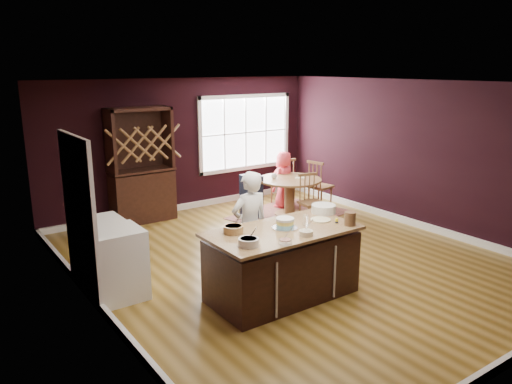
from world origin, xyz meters
TOP-DOWN VIEW (x-y plane):
  - room_shell at (0.00, 0.00)m, footprint 7.00×7.00m
  - window at (1.50, 3.47)m, footprint 2.36×0.10m
  - doorway at (-2.97, 0.60)m, footprint 0.08×1.26m
  - kitchen_island at (-0.88, -0.92)m, footprint 1.95×1.02m
  - dining_table at (1.50, 1.89)m, footprint 1.26×1.26m
  - baker at (-0.90, -0.20)m, footprint 0.58×0.40m
  - layer_cake at (-0.82, -0.89)m, footprint 0.33×0.33m
  - bowl_blue at (-1.57, -1.15)m, footprint 0.24×0.24m
  - bowl_yellow at (-1.46, -0.66)m, footprint 0.25×0.25m
  - bowl_pink at (-1.19, -1.35)m, footprint 0.16×0.16m
  - bowl_olive at (-0.79, -1.26)m, footprint 0.17×0.17m
  - drinking_glass at (-0.53, -0.95)m, footprint 0.07×0.07m
  - dinner_plate at (-0.23, -0.91)m, footprint 0.27×0.27m
  - white_tub at (0.05, -0.66)m, footprint 0.34×0.34m
  - stoneware_crock at (-0.06, -1.28)m, footprint 0.15×0.15m
  - toy_figurine at (-0.14, -1.12)m, footprint 0.04×0.04m
  - rug at (1.50, 1.89)m, footprint 2.50×2.15m
  - chair_east at (2.35, 1.92)m, footprint 0.48×0.50m
  - chair_south at (1.38, 1.08)m, footprint 0.48×0.46m
  - chair_north at (1.92, 2.65)m, footprint 0.45×0.43m
  - seated_woman at (1.76, 2.41)m, footprint 0.68×0.55m
  - high_chair at (0.80, 2.22)m, footprint 0.41×0.41m
  - toddler at (0.75, 2.24)m, footprint 0.18×0.14m
  - table_plate at (1.71, 1.81)m, footprint 0.21×0.21m
  - table_cup at (1.25, 2.08)m, footprint 0.14×0.14m
  - hutch at (-1.06, 3.22)m, footprint 1.19×0.50m
  - washer at (-2.64, 0.28)m, footprint 0.64×0.62m
  - dryer at (-2.64, 0.92)m, footprint 0.62×0.60m

SIDE VIEW (x-z plane):
  - rug at x=1.50m, z-range 0.00..0.01m
  - kitchen_island at x=-0.88m, z-range -0.02..0.90m
  - high_chair at x=0.80m, z-range 0.00..0.89m
  - dryer at x=-2.64m, z-range 0.00..0.90m
  - washer at x=-2.64m, z-range 0.00..0.93m
  - chair_south at x=1.38m, z-range 0.00..1.00m
  - chair_north at x=1.92m, z-range 0.00..1.03m
  - chair_east at x=2.35m, z-range 0.00..1.04m
  - dining_table at x=1.50m, z-range 0.16..0.91m
  - seated_woman at x=1.76m, z-range 0.00..1.20m
  - table_plate at x=1.71m, z-range 0.75..0.77m
  - baker at x=-0.90m, z-range 0.00..1.56m
  - table_cup at x=1.25m, z-range 0.75..0.84m
  - toddler at x=0.75m, z-range 0.68..0.94m
  - dinner_plate at x=-0.23m, z-range 0.92..0.94m
  - bowl_pink at x=-1.19m, z-range 0.92..0.98m
  - bowl_olive at x=-0.79m, z-range 0.92..0.98m
  - toy_figurine at x=-0.14m, z-range 0.92..0.99m
  - bowl_blue at x=-1.57m, z-range 0.92..1.01m
  - bowl_yellow at x=-1.46m, z-range 0.92..1.01m
  - white_tub at x=0.05m, z-range 0.92..1.04m
  - layer_cake at x=-0.82m, z-range 0.92..1.05m
  - drinking_glass at x=-0.53m, z-range 0.92..1.06m
  - stoneware_crock at x=-0.06m, z-range 0.92..1.10m
  - doorway at x=-2.97m, z-range -0.04..2.09m
  - hutch at x=-1.06m, z-range 0.00..2.19m
  - room_shell at x=0.00m, z-range -2.15..4.85m
  - window at x=1.50m, z-range 0.67..2.33m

